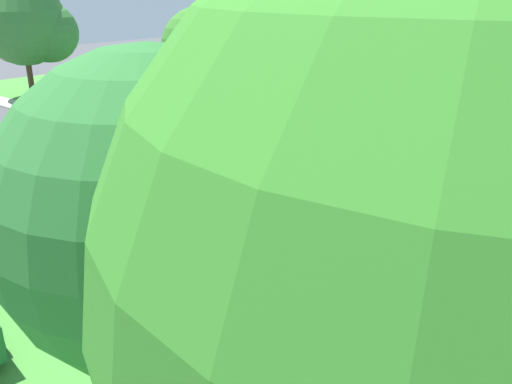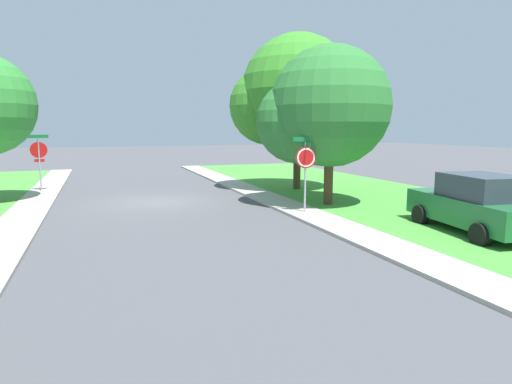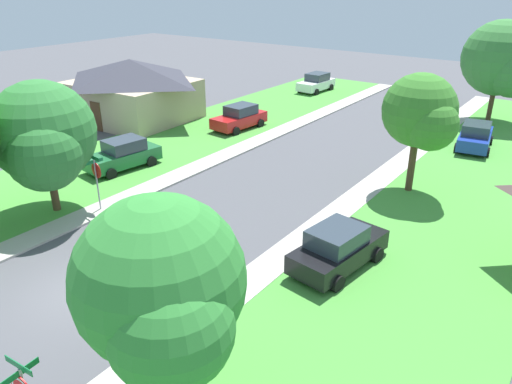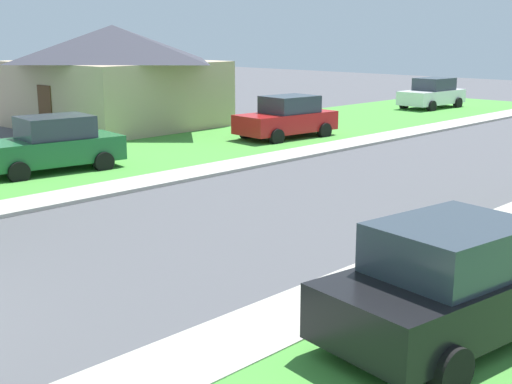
% 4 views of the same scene
% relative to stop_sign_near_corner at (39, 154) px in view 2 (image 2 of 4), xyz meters
% --- Properties ---
extents(ground_plane, '(120.00, 120.00, 0.00)m').
position_rel_stop_sign_near_corner_xyz_m(ground_plane, '(-4.83, 4.57, -1.88)').
color(ground_plane, '#4C4C51').
extents(sidewalk_west, '(1.40, 56.00, 0.10)m').
position_rel_stop_sign_near_corner_xyz_m(sidewalk_west, '(-9.53, 16.57, -1.83)').
color(sidewalk_west, '#ADA89E').
rests_on(sidewalk_west, ground).
extents(stop_sign_near_corner, '(0.92, 0.92, 2.77)m').
position_rel_stop_sign_near_corner_xyz_m(stop_sign_near_corner, '(0.00, 0.00, 0.00)').
color(stop_sign_near_corner, '#9E9EA3').
rests_on(stop_sign_near_corner, ground).
extents(stop_sign_far_corner, '(0.92, 0.92, 2.77)m').
position_rel_stop_sign_near_corner_xyz_m(stop_sign_far_corner, '(-9.49, 9.18, 0.01)').
color(stop_sign_far_corner, '#9E9EA3').
rests_on(stop_sign_far_corner, ground).
extents(car_green_near_corner, '(2.46, 4.50, 1.76)m').
position_rel_stop_sign_near_corner_xyz_m(car_green_near_corner, '(-12.89, 13.47, -1.00)').
color(car_green_near_corner, '#1E6033').
rests_on(car_green_near_corner, ground).
extents(tree_across_right, '(5.88, 5.47, 7.58)m').
position_rel_stop_sign_near_corner_xyz_m(tree_across_right, '(-11.58, 3.22, 2.79)').
color(tree_across_right, '#4C3823').
rests_on(tree_across_right, ground).
extents(tree_corner_large, '(5.02, 4.67, 6.23)m').
position_rel_stop_sign_near_corner_xyz_m(tree_corner_large, '(-10.87, 7.72, 1.87)').
color(tree_corner_large, '#4C3823').
rests_on(tree_corner_large, ground).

